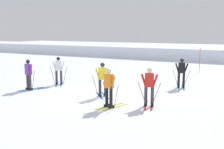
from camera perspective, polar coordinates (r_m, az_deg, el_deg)
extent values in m
plane|color=silver|center=(13.48, -2.30, -4.82)|extent=(120.00, 120.00, 0.00)
cube|color=silver|center=(33.27, 16.87, 4.30)|extent=(80.00, 6.56, 1.34)
cube|color=#237AC6|center=(16.35, 13.82, -2.56)|extent=(0.58, 1.55, 0.02)
cube|color=#237AC6|center=(16.37, 14.79, -2.59)|extent=(0.58, 1.55, 0.02)
cube|color=black|center=(16.19, 13.85, -2.46)|extent=(0.19, 0.28, 0.10)
cube|color=black|center=(16.21, 14.84, -2.49)|extent=(0.19, 0.28, 0.10)
cylinder|color=black|center=(16.10, 13.92, -0.80)|extent=(0.14, 0.14, 0.85)
cylinder|color=black|center=(16.12, 14.91, -0.83)|extent=(0.14, 0.14, 0.85)
cube|color=black|center=(16.02, 14.50, 1.38)|extent=(0.44, 0.35, 0.60)
cylinder|color=black|center=(16.02, 13.60, 1.38)|extent=(0.27, 0.16, 0.55)
cylinder|color=black|center=(16.06, 15.38, 1.32)|extent=(0.27, 0.16, 0.55)
sphere|color=black|center=(15.97, 14.56, 2.91)|extent=(0.22, 0.22, 0.22)
cylinder|color=#38383D|center=(16.20, 13.28, -0.82)|extent=(0.36, 0.14, 1.04)
cylinder|color=#38383D|center=(16.24, 15.50, -0.88)|extent=(0.36, 0.14, 1.04)
cube|color=red|center=(12.16, 7.16, -6.39)|extent=(0.57, 1.55, 0.02)
cube|color=red|center=(12.14, 8.48, -6.44)|extent=(0.57, 1.55, 0.02)
cube|color=black|center=(12.00, 7.11, -6.31)|extent=(0.19, 0.28, 0.10)
cube|color=black|center=(11.98, 8.46, -6.35)|extent=(0.19, 0.28, 0.10)
cylinder|color=#38333D|center=(11.88, 7.16, -4.10)|extent=(0.14, 0.14, 0.85)
cylinder|color=#38333D|center=(11.86, 8.51, -4.14)|extent=(0.14, 0.14, 0.85)
cube|color=red|center=(11.74, 7.90, -1.15)|extent=(0.43, 0.34, 0.60)
cylinder|color=red|center=(11.78, 6.69, -1.15)|extent=(0.27, 0.16, 0.55)
cylinder|color=red|center=(11.76, 9.12, -1.23)|extent=(0.27, 0.16, 0.55)
sphere|color=silver|center=(11.68, 7.94, 0.93)|extent=(0.22, 0.22, 0.22)
cylinder|color=#38383D|center=(11.99, 6.40, -4.08)|extent=(0.38, 0.14, 1.05)
cylinder|color=#38383D|center=(11.96, 9.32, -4.17)|extent=(0.38, 0.14, 1.05)
cube|color=#237AC6|center=(13.80, -2.68, -4.45)|extent=(1.16, 1.23, 0.02)
cube|color=#237AC6|center=(13.86, -1.54, -4.39)|extent=(1.16, 1.23, 0.02)
cube|color=black|center=(13.64, -2.55, -4.35)|extent=(0.27, 0.27, 0.10)
cube|color=black|center=(13.70, -1.40, -4.28)|extent=(0.27, 0.27, 0.10)
cylinder|color=#2D2D33|center=(13.54, -2.56, -2.39)|extent=(0.14, 0.14, 0.85)
cylinder|color=#2D2D33|center=(13.60, -1.41, -2.34)|extent=(0.14, 0.14, 0.85)
cube|color=yellow|center=(13.46, -2.00, 0.24)|extent=(0.44, 0.43, 0.60)
cylinder|color=yellow|center=(13.43, -3.06, 0.16)|extent=(0.25, 0.24, 0.55)
cylinder|color=yellow|center=(13.54, -0.99, 0.24)|extent=(0.25, 0.24, 0.55)
sphere|color=black|center=(13.40, -2.01, 2.06)|extent=(0.22, 0.22, 0.22)
cylinder|color=#38383D|center=(13.60, -3.53, -2.45)|extent=(0.23, 0.22, 1.05)
cylinder|color=#38383D|center=(13.75, -0.63, -2.30)|extent=(0.23, 0.22, 1.05)
cube|color=#237AC6|center=(15.98, -16.82, -2.96)|extent=(0.54, 1.56, 0.02)
cube|color=#237AC6|center=(15.74, -16.34, -3.12)|extent=(0.54, 1.56, 0.02)
cube|color=black|center=(15.90, -17.31, -2.82)|extent=(0.19, 0.28, 0.10)
cube|color=black|center=(15.66, -16.83, -2.98)|extent=(0.19, 0.28, 0.10)
cylinder|color=#38333D|center=(15.81, -17.39, -1.13)|extent=(0.14, 0.14, 0.85)
cylinder|color=#38333D|center=(15.57, -16.91, -1.27)|extent=(0.14, 0.14, 0.85)
cube|color=purple|center=(15.60, -17.26, 1.06)|extent=(0.43, 0.34, 0.60)
cylinder|color=purple|center=(15.83, -17.62, 1.11)|extent=(0.27, 0.16, 0.55)
cylinder|color=purple|center=(15.39, -16.76, 0.93)|extent=(0.27, 0.16, 0.55)
sphere|color=black|center=(15.54, -17.34, 2.63)|extent=(0.22, 0.22, 0.22)
cylinder|color=#38383D|center=(16.01, -17.38, -0.91)|extent=(0.35, 0.13, 1.15)
cylinder|color=#38383D|center=(15.45, -16.27, -1.21)|extent=(0.35, 0.13, 1.15)
cube|color=#237AC6|center=(17.10, -11.54, -1.97)|extent=(1.00, 1.36, 0.02)
cube|color=#237AC6|center=(17.08, -10.60, -1.96)|extent=(1.00, 1.36, 0.02)
cube|color=black|center=(16.94, -11.59, -1.87)|extent=(0.25, 0.28, 0.10)
cube|color=black|center=(16.92, -10.64, -1.86)|extent=(0.25, 0.28, 0.10)
cylinder|color=#38333D|center=(16.86, -11.64, -0.29)|extent=(0.14, 0.14, 0.85)
cylinder|color=#38333D|center=(16.83, -10.69, -0.27)|extent=(0.14, 0.14, 0.85)
cube|color=white|center=(16.76, -11.23, 1.83)|extent=(0.45, 0.42, 0.60)
cylinder|color=white|center=(16.80, -12.07, 1.78)|extent=(0.26, 0.22, 0.55)
cylinder|color=white|center=(16.76, -10.37, 1.82)|extent=(0.26, 0.22, 0.55)
sphere|color=black|center=(16.71, -11.27, 3.29)|extent=(0.22, 0.22, 0.22)
cylinder|color=#38383D|center=(16.98, -12.37, -0.27)|extent=(0.23, 0.17, 1.08)
cylinder|color=#38383D|center=(16.92, -9.90, -0.23)|extent=(0.23, 0.17, 1.08)
cube|color=gold|center=(11.89, -0.55, -6.68)|extent=(0.64, 1.53, 0.02)
cube|color=gold|center=(11.68, 0.35, -6.96)|extent=(0.64, 1.53, 0.02)
cube|color=black|center=(11.78, -1.11, -6.53)|extent=(0.20, 0.29, 0.10)
cube|color=black|center=(11.57, -0.22, -6.81)|extent=(0.20, 0.29, 0.10)
cylinder|color=black|center=(11.66, -1.12, -4.28)|extent=(0.14, 0.14, 0.85)
cylinder|color=black|center=(11.45, -0.22, -4.52)|extent=(0.14, 0.14, 0.85)
cube|color=orange|center=(11.42, -0.68, -1.35)|extent=(0.44, 0.36, 0.60)
cylinder|color=orange|center=(11.63, -1.40, -1.23)|extent=(0.27, 0.17, 0.55)
cylinder|color=orange|center=(11.25, 0.22, -1.58)|extent=(0.27, 0.17, 0.55)
sphere|color=silver|center=(11.35, -0.68, 0.78)|extent=(0.22, 0.22, 0.22)
cylinder|color=#38383D|center=(11.89, -1.42, -4.11)|extent=(0.28, 0.12, 1.06)
cylinder|color=#38383D|center=(11.36, 0.89, -4.74)|extent=(0.28, 0.12, 1.06)
cylinder|color=#C65614|center=(22.23, 18.02, 2.85)|extent=(0.04, 0.04, 1.98)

